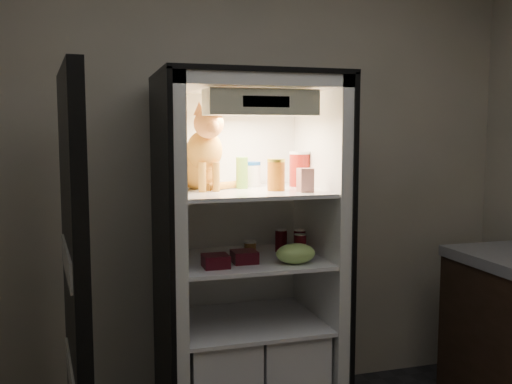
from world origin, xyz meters
TOP-DOWN VIEW (x-y plane):
  - room_shell at (0.00, 0.00)m, footprint 3.60×3.60m
  - refrigerator at (0.00, 1.38)m, footprint 0.90×0.72m
  - fridge_door at (-0.85, 1.06)m, footprint 0.13×0.87m
  - tabby_cat at (-0.22, 1.42)m, footprint 0.39×0.43m
  - parmesan_shaker at (-0.01, 1.41)m, footprint 0.06×0.06m
  - mayo_tub at (0.06, 1.49)m, footprint 0.10×0.10m
  - salsa_jar at (0.13, 1.25)m, footprint 0.09×0.09m
  - pepper_jar at (0.32, 1.43)m, footprint 0.11×0.11m
  - cream_carton at (0.24, 1.15)m, footprint 0.07×0.07m
  - soda_can_a at (0.21, 1.41)m, footprint 0.07×0.07m
  - soda_can_b at (0.30, 1.39)m, footprint 0.06×0.06m
  - soda_can_c at (0.26, 1.27)m, footprint 0.06×0.06m
  - condiment_jar at (0.01, 1.33)m, footprint 0.06×0.06m
  - grape_bag at (0.19, 1.13)m, footprint 0.20×0.14m
  - berry_box_left at (-0.21, 1.16)m, footprint 0.12×0.12m
  - berry_box_right at (-0.05, 1.22)m, footprint 0.12×0.12m

SIDE VIEW (x-z plane):
  - refrigerator at x=0.00m, z-range -0.15..1.73m
  - fridge_door at x=-0.85m, z-range -0.01..1.84m
  - berry_box_right at x=-0.05m, z-range 0.94..1.00m
  - berry_box_left at x=-0.21m, z-range 0.94..1.00m
  - condiment_jar at x=0.01m, z-range 0.94..1.03m
  - grape_bag at x=0.19m, z-range 0.94..1.04m
  - soda_can_c at x=0.26m, z-range 0.94..1.06m
  - soda_can_b at x=0.30m, z-range 0.94..1.06m
  - soda_can_a at x=0.21m, z-range 0.94..1.06m
  - cream_carton at x=0.24m, z-range 1.29..1.41m
  - mayo_tub at x=0.06m, z-range 1.29..1.42m
  - salsa_jar at x=0.13m, z-range 1.29..1.45m
  - parmesan_shaker at x=-0.01m, z-range 1.29..1.45m
  - pepper_jar at x=0.32m, z-range 1.29..1.48m
  - tabby_cat at x=-0.22m, z-range 1.23..1.68m
  - room_shell at x=0.00m, z-range -0.18..3.42m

